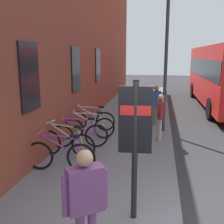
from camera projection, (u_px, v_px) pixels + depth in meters
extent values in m
plane|color=#2D2D30|center=(199.00, 136.00, 9.84)|extent=(60.00, 60.00, 0.00)
cube|color=slate|center=(130.00, 119.00, 12.23)|extent=(24.00, 3.50, 0.12)
cube|color=brown|center=(91.00, 34.00, 12.76)|extent=(22.00, 0.60, 7.70)
cube|color=black|center=(29.00, 77.00, 6.27)|extent=(0.90, 0.06, 1.60)
cube|color=black|center=(76.00, 69.00, 9.64)|extent=(0.90, 0.06, 1.60)
cube|color=black|center=(98.00, 65.00, 13.00)|extent=(0.90, 0.06, 1.60)
torus|color=black|center=(39.00, 156.00, 6.59)|extent=(0.10, 0.72, 0.72)
torus|color=black|center=(81.00, 158.00, 6.46)|extent=(0.10, 0.72, 0.72)
cylinder|color=#8C338C|center=(61.00, 146.00, 6.46)|extent=(0.09, 1.02, 0.58)
cylinder|color=#8C338C|center=(57.00, 136.00, 6.42)|extent=(0.09, 0.85, 0.09)
cylinder|color=#8C338C|center=(78.00, 148.00, 6.42)|extent=(0.05, 0.19, 0.51)
cube|color=black|center=(74.00, 136.00, 6.37)|extent=(0.11, 0.21, 0.06)
cylinder|color=#8C338C|center=(40.00, 132.00, 6.45)|extent=(0.48, 0.05, 0.02)
torus|color=black|center=(50.00, 142.00, 7.61)|extent=(0.19, 0.72, 0.72)
torus|color=black|center=(83.00, 147.00, 7.25)|extent=(0.19, 0.72, 0.72)
cylinder|color=silver|center=(67.00, 135.00, 7.36)|extent=(0.22, 1.01, 0.58)
cylinder|color=silver|center=(64.00, 126.00, 7.34)|extent=(0.19, 0.84, 0.09)
cylinder|color=silver|center=(81.00, 137.00, 7.22)|extent=(0.07, 0.19, 0.51)
cube|color=black|center=(78.00, 127.00, 7.19)|extent=(0.13, 0.21, 0.06)
cylinder|color=silver|center=(50.00, 122.00, 7.47)|extent=(0.48, 0.11, 0.02)
torus|color=black|center=(62.00, 136.00, 8.14)|extent=(0.23, 0.71, 0.72)
torus|color=black|center=(97.00, 136.00, 8.21)|extent=(0.23, 0.71, 0.72)
cylinder|color=#8C338C|center=(80.00, 127.00, 8.12)|extent=(0.28, 1.00, 0.58)
cylinder|color=#8C338C|center=(77.00, 119.00, 8.06)|extent=(0.24, 0.84, 0.09)
cylinder|color=#8C338C|center=(94.00, 128.00, 8.15)|extent=(0.08, 0.19, 0.51)
cube|color=black|center=(91.00, 119.00, 8.08)|extent=(0.14, 0.22, 0.06)
cylinder|color=#8C338C|center=(63.00, 117.00, 8.02)|extent=(0.47, 0.14, 0.02)
torus|color=black|center=(73.00, 129.00, 8.95)|extent=(0.27, 0.71, 0.72)
torus|color=black|center=(104.00, 128.00, 9.07)|extent=(0.27, 0.71, 0.72)
cylinder|color=silver|center=(89.00, 121.00, 8.95)|extent=(0.33, 0.98, 0.58)
cylinder|color=silver|center=(87.00, 113.00, 8.89)|extent=(0.28, 0.83, 0.09)
cylinder|color=silver|center=(102.00, 121.00, 9.01)|extent=(0.09, 0.19, 0.51)
cube|color=black|center=(100.00, 113.00, 8.94)|extent=(0.15, 0.22, 0.06)
cylinder|color=silver|center=(74.00, 111.00, 8.83)|extent=(0.47, 0.16, 0.02)
torus|color=black|center=(78.00, 121.00, 10.08)|extent=(0.12, 0.72, 0.72)
torus|color=black|center=(105.00, 121.00, 9.99)|extent=(0.12, 0.72, 0.72)
cylinder|color=silver|center=(92.00, 114.00, 9.97)|extent=(0.13, 1.02, 0.58)
cylinder|color=silver|center=(90.00, 107.00, 9.93)|extent=(0.11, 0.85, 0.09)
cylinder|color=silver|center=(103.00, 115.00, 9.94)|extent=(0.05, 0.19, 0.51)
cube|color=black|center=(101.00, 107.00, 9.89)|extent=(0.12, 0.21, 0.06)
cylinder|color=silver|center=(78.00, 105.00, 9.95)|extent=(0.48, 0.07, 0.02)
cylinder|color=black|center=(135.00, 152.00, 4.46)|extent=(0.10, 0.10, 2.40)
cube|color=black|center=(135.00, 120.00, 4.35)|extent=(0.11, 0.55, 1.10)
cube|color=red|center=(136.00, 110.00, 4.31)|extent=(0.12, 0.50, 0.16)
cube|color=red|center=(224.00, 74.00, 14.94)|extent=(10.51, 2.56, 3.00)
cube|color=black|center=(224.00, 68.00, 14.86)|extent=(10.30, 2.60, 0.90)
cylinder|color=black|center=(210.00, 109.00, 12.18)|extent=(1.00, 0.26, 1.00)
cylinder|color=black|center=(193.00, 90.00, 18.66)|extent=(1.00, 0.26, 1.00)
cube|color=#723F72|center=(85.00, 189.00, 3.43)|extent=(0.46, 0.52, 0.60)
sphere|color=tan|center=(85.00, 158.00, 3.35)|extent=(0.22, 0.22, 0.22)
cylinder|color=#723F72|center=(65.00, 196.00, 3.33)|extent=(0.09, 0.09, 0.53)
cylinder|color=#723F72|center=(104.00, 188.00, 3.55)|extent=(0.09, 0.09, 0.53)
cylinder|color=#B2A599|center=(160.00, 130.00, 8.80)|extent=(0.11, 0.11, 0.76)
cylinder|color=#B2A599|center=(160.00, 128.00, 8.95)|extent=(0.11, 0.11, 0.76)
cube|color=maroon|center=(161.00, 110.00, 8.74)|extent=(0.45, 0.24, 0.57)
sphere|color=tan|center=(161.00, 97.00, 8.66)|extent=(0.20, 0.20, 0.20)
cylinder|color=maroon|center=(161.00, 112.00, 8.50)|extent=(0.09, 0.09, 0.50)
cylinder|color=maroon|center=(160.00, 109.00, 8.99)|extent=(0.09, 0.09, 0.50)
cylinder|color=#4C724C|center=(156.00, 115.00, 11.00)|extent=(0.11, 0.11, 0.78)
cylinder|color=#4C724C|center=(155.00, 115.00, 10.86)|extent=(0.11, 0.11, 0.78)
cube|color=#334C8C|center=(156.00, 98.00, 10.79)|extent=(0.50, 0.37, 0.58)
sphere|color=#8C664C|center=(156.00, 88.00, 10.70)|extent=(0.21, 0.21, 0.21)
cylinder|color=#334C8C|center=(158.00, 98.00, 11.01)|extent=(0.09, 0.09, 0.52)
cylinder|color=#334C8C|center=(154.00, 100.00, 10.58)|extent=(0.09, 0.09, 0.52)
cylinder|color=#333338|center=(166.00, 59.00, 9.52)|extent=(0.12, 0.12, 5.29)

